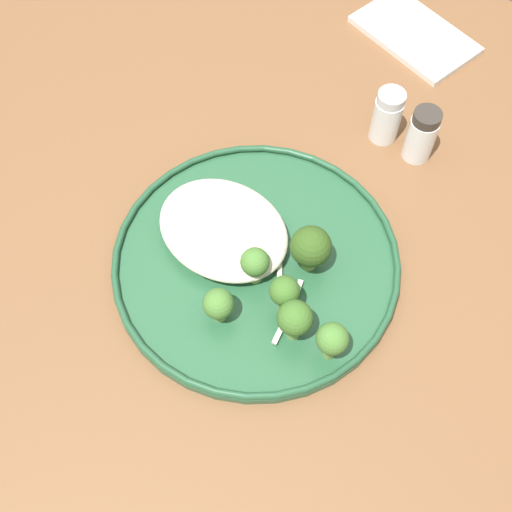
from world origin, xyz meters
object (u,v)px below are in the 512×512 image
(seared_scallop_half_hidden, at_px, (210,228))
(seared_scallop_large_seared, at_px, (189,215))
(folded_napkin, at_px, (414,34))
(broccoli_floret_right_tilted, at_px, (311,247))
(broccoli_floret_front_edge, at_px, (284,292))
(pepper_shaker, at_px, (421,135))
(broccoli_floret_center_pile, at_px, (332,340))
(seared_scallop_right_edge, at_px, (228,244))
(broccoli_floret_beside_noodles, at_px, (295,319))
(broccoli_floret_rear_charred, at_px, (218,305))
(salt_shaker, at_px, (387,116))
(seared_scallop_center_golden, at_px, (207,261))
(seared_scallop_tiny_bay, at_px, (227,212))
(dinner_plate, at_px, (256,262))
(broccoli_floret_left_leaning, at_px, (255,264))

(seared_scallop_half_hidden, relative_size, seared_scallop_large_seared, 1.45)
(folded_napkin, bearing_deg, broccoli_floret_right_tilted, -76.14)
(broccoli_floret_front_edge, relative_size, pepper_shaker, 0.76)
(folded_napkin, bearing_deg, broccoli_floret_center_pile, -69.50)
(seared_scallop_right_edge, relative_size, broccoli_floret_beside_noodles, 0.55)
(broccoli_floret_rear_charred, bearing_deg, broccoli_floret_center_pile, 16.93)
(pepper_shaker, bearing_deg, salt_shaker, 180.00)
(broccoli_floret_front_edge, bearing_deg, broccoli_floret_right_tilted, 98.78)
(broccoli_floret_center_pile, bearing_deg, salt_shaker, 111.61)
(broccoli_floret_front_edge, bearing_deg, seared_scallop_center_golden, -174.29)
(seared_scallop_tiny_bay, bearing_deg, broccoli_floret_right_tilted, 3.40)
(seared_scallop_center_golden, bearing_deg, seared_scallop_tiny_bay, 109.00)
(broccoli_floret_beside_noodles, distance_m, broccoli_floret_rear_charred, 0.07)
(dinner_plate, relative_size, broccoli_floret_front_edge, 5.71)
(seared_scallop_center_golden, bearing_deg, broccoli_floret_left_leaning, 21.06)
(seared_scallop_right_edge, relative_size, broccoli_floret_front_edge, 0.58)
(seared_scallop_right_edge, height_order, seared_scallop_tiny_bay, seared_scallop_right_edge)
(seared_scallop_right_edge, xyz_separation_m, seared_scallop_center_golden, (-0.01, -0.03, -0.00))
(seared_scallop_center_golden, xyz_separation_m, salt_shaker, (0.05, 0.26, 0.01))
(broccoli_floret_left_leaning, bearing_deg, broccoli_floret_right_tilted, 53.42)
(seared_scallop_large_seared, height_order, pepper_shaker, pepper_shaker)
(seared_scallop_right_edge, xyz_separation_m, broccoli_floret_center_pile, (0.14, -0.03, 0.02))
(seared_scallop_large_seared, distance_m, salt_shaker, 0.25)
(folded_napkin, bearing_deg, seared_scallop_right_edge, -88.03)
(seared_scallop_half_hidden, height_order, salt_shaker, salt_shaker)
(seared_scallop_right_edge, distance_m, broccoli_floret_rear_charred, 0.08)
(seared_scallop_right_edge, bearing_deg, folded_napkin, 91.97)
(seared_scallop_center_golden, xyz_separation_m, folded_napkin, (-0.01, 0.42, -0.02))
(broccoli_floret_left_leaning, bearing_deg, broccoli_floret_rear_charred, -91.63)
(broccoli_floret_right_tilted, height_order, salt_shaker, same)
(broccoli_floret_front_edge, bearing_deg, dinner_plate, 154.47)
(broccoli_floret_front_edge, xyz_separation_m, pepper_shaker, (0.00, 0.25, -0.01))
(broccoli_floret_left_leaning, bearing_deg, broccoli_floret_beside_noodles, -21.34)
(seared_scallop_center_golden, bearing_deg, broccoli_floret_center_pile, -1.47)
(seared_scallop_right_edge, xyz_separation_m, folded_napkin, (-0.01, 0.39, -0.02))
(seared_scallop_center_golden, bearing_deg, seared_scallop_right_edge, 79.55)
(seared_scallop_right_edge, relative_size, salt_shaker, 0.44)
(dinner_plate, bearing_deg, seared_scallop_center_golden, -136.13)
(folded_napkin, distance_m, pepper_shaker, 0.19)
(seared_scallop_right_edge, distance_m, broccoli_floret_right_tilted, 0.09)
(pepper_shaker, bearing_deg, broccoli_floret_beside_noodles, -85.40)
(pepper_shaker, bearing_deg, seared_scallop_center_golden, -109.27)
(seared_scallop_center_golden, bearing_deg, broccoli_floret_right_tilted, 38.21)
(broccoli_floret_front_edge, xyz_separation_m, broccoli_floret_left_leaning, (-0.04, 0.01, -0.00))
(broccoli_floret_front_edge, bearing_deg, salt_shaker, 99.53)
(broccoli_floret_rear_charred, bearing_deg, broccoli_floret_right_tilted, 70.55)
(broccoli_floret_center_pile, height_order, broccoli_floret_left_leaning, broccoli_floret_center_pile)
(seared_scallop_large_seared, bearing_deg, broccoli_floret_rear_charred, -34.70)
(broccoli_floret_rear_charred, height_order, broccoli_floret_left_leaning, broccoli_floret_left_leaning)
(broccoli_floret_beside_noodles, bearing_deg, folded_napkin, 105.70)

